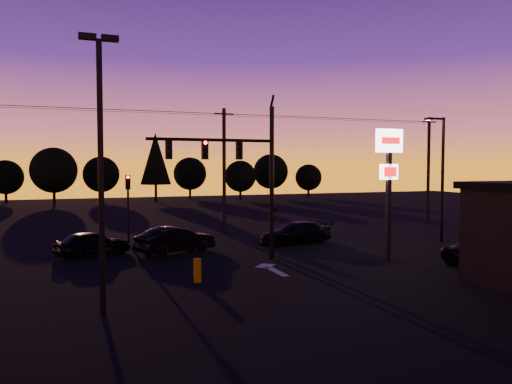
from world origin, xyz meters
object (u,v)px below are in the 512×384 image
at_px(pylon_sign, 389,166).
at_px(car_right, 296,233).
at_px(bollard, 197,270).
at_px(traffic_signal_mast, 243,165).
at_px(car_left, 93,243).
at_px(suv_parked, 492,256).
at_px(car_mid, 176,240).
at_px(parking_lot_light, 101,155).
at_px(streetlight, 441,174).
at_px(secondary_signal, 128,199).

distance_m(pylon_sign, car_right, 8.33).
bearing_deg(car_right, bollard, -50.30).
height_order(traffic_signal_mast, car_right, traffic_signal_mast).
bearing_deg(car_left, car_right, -109.74).
relative_size(pylon_sign, suv_parked, 1.50).
relative_size(pylon_sign, car_right, 1.46).
bearing_deg(pylon_sign, car_right, 106.13).
height_order(traffic_signal_mast, suv_parked, traffic_signal_mast).
relative_size(traffic_signal_mast, suv_parked, 1.89).
distance_m(car_mid, suv_parked, 16.35).
height_order(parking_lot_light, suv_parked, parking_lot_light).
bearing_deg(bollard, traffic_signal_mast, 47.93).
xyz_separation_m(pylon_sign, car_mid, (-9.84, 6.15, -4.17)).
bearing_deg(pylon_sign, streetlight, 30.08).
relative_size(streetlight, bollard, 8.03).
relative_size(parking_lot_light, car_mid, 2.01).
distance_m(pylon_sign, suv_parked, 6.50).
bearing_deg(secondary_signal, traffic_signal_mast, -56.81).
relative_size(car_left, car_right, 0.86).
distance_m(car_left, car_right, 12.27).
relative_size(secondary_signal, car_right, 0.93).
bearing_deg(car_mid, traffic_signal_mast, -164.88).
height_order(pylon_sign, suv_parked, pylon_sign).
bearing_deg(secondary_signal, bollard, -82.15).
xyz_separation_m(secondary_signal, bollard, (1.55, -11.21, -2.36)).
bearing_deg(car_left, car_mid, -119.91).
height_order(bollard, suv_parked, suv_parked).
distance_m(parking_lot_light, car_left, 12.35).
distance_m(pylon_sign, streetlight, 8.00).
xyz_separation_m(parking_lot_light, car_mid, (4.66, 10.64, -4.52)).
relative_size(parking_lot_light, car_right, 1.96).
height_order(car_left, car_right, car_left).
bearing_deg(car_mid, pylon_sign, -143.77).
bearing_deg(pylon_sign, bollard, -173.33).
distance_m(traffic_signal_mast, car_left, 9.46).
distance_m(traffic_signal_mast, streetlight, 14.10).
bearing_deg(suv_parked, car_mid, 131.41).
distance_m(parking_lot_light, streetlight, 23.05).
bearing_deg(traffic_signal_mast, secondary_signal, 123.19).
height_order(secondary_signal, suv_parked, secondary_signal).
height_order(traffic_signal_mast, parking_lot_light, parking_lot_light).
relative_size(traffic_signal_mast, secondary_signal, 1.97).
bearing_deg(secondary_signal, parking_lot_light, -99.79).
height_order(parking_lot_light, car_mid, parking_lot_light).
height_order(secondary_signal, car_right, secondary_signal).
relative_size(streetlight, car_left, 2.00).
bearing_deg(car_left, suv_parked, -140.71).
bearing_deg(traffic_signal_mast, suv_parked, -30.84).
distance_m(secondary_signal, car_right, 10.70).
relative_size(streetlight, suv_parked, 1.77).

